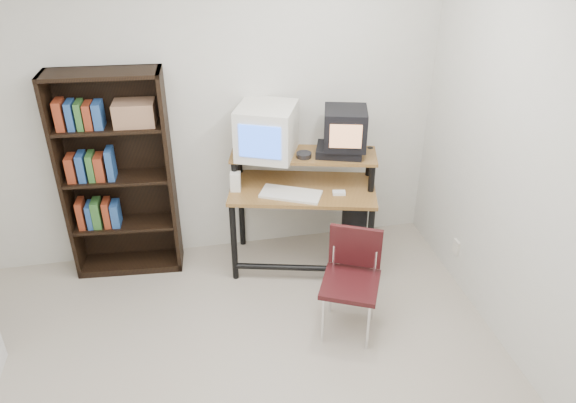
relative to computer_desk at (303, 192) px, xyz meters
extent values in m
cube|color=beige|center=(-0.81, 0.38, 0.62)|extent=(4.00, 0.01, 2.60)
cube|color=brown|center=(0.00, -0.02, 0.04)|extent=(1.27, 0.85, 0.03)
cube|color=brown|center=(0.02, 0.09, 0.29)|extent=(1.21, 0.62, 0.02)
cylinder|color=black|center=(-0.59, -0.13, -0.32)|extent=(0.05, 0.05, 0.72)
cylinder|color=black|center=(0.46, -0.40, -0.32)|extent=(0.05, 0.05, 0.72)
cylinder|color=black|center=(-0.47, 0.36, -0.19)|extent=(0.05, 0.05, 0.98)
cylinder|color=black|center=(0.58, 0.09, -0.19)|extent=(0.05, 0.05, 0.98)
cylinder|color=black|center=(-0.07, -0.26, -0.56)|extent=(1.06, 0.31, 0.05)
cube|color=silver|center=(-0.26, 0.16, 0.49)|extent=(0.57, 0.57, 0.41)
cube|color=blue|center=(-0.35, -0.05, 0.49)|extent=(0.30, 0.14, 0.26)
cube|color=black|center=(0.30, 0.02, 0.33)|extent=(0.42, 0.36, 0.08)
cube|color=black|center=(0.34, 0.03, 0.52)|extent=(0.40, 0.39, 0.31)
cube|color=tan|center=(0.30, -0.13, 0.52)|extent=(0.24, 0.07, 0.19)
cylinder|color=#26262B|center=(0.01, 0.03, 0.31)|extent=(0.16, 0.16, 0.05)
cube|color=silver|center=(-0.12, -0.12, 0.05)|extent=(0.51, 0.39, 0.03)
cube|color=black|center=(0.25, -0.19, 0.04)|extent=(0.26, 0.24, 0.01)
cube|color=white|center=(0.25, -0.18, 0.06)|extent=(0.11, 0.08, 0.03)
cube|color=silver|center=(-0.54, 0.04, 0.12)|extent=(0.09, 0.09, 0.17)
cube|color=black|center=(0.41, -0.14, -0.47)|extent=(0.32, 0.49, 0.42)
cube|color=black|center=(0.14, -0.91, -0.26)|extent=(0.52, 0.52, 0.04)
cube|color=black|center=(0.22, -0.75, -0.06)|extent=(0.35, 0.19, 0.32)
cylinder|color=silver|center=(-0.07, -0.99, -0.48)|extent=(0.02, 0.02, 0.40)
cylinder|color=silver|center=(0.22, -1.12, -0.48)|extent=(0.02, 0.02, 0.40)
cylinder|color=silver|center=(0.07, -0.70, -0.48)|extent=(0.02, 0.02, 0.40)
cylinder|color=silver|center=(0.36, -0.83, -0.48)|extent=(0.02, 0.02, 0.40)
cube|color=black|center=(-1.85, 0.24, 0.17)|extent=(0.05, 0.29, 1.71)
cube|color=black|center=(-1.03, 0.18, 0.17)|extent=(0.05, 0.29, 1.71)
cube|color=black|center=(-1.43, 0.34, 0.17)|extent=(0.85, 0.09, 1.71)
cube|color=black|center=(-1.44, 0.21, 1.01)|extent=(0.87, 0.35, 0.03)
cube|color=black|center=(-1.44, 0.21, -0.65)|extent=(0.87, 0.35, 0.06)
cube|color=black|center=(-1.44, 0.21, -0.26)|extent=(0.81, 0.33, 0.03)
cube|color=black|center=(-1.44, 0.21, 0.17)|extent=(0.81, 0.33, 0.02)
cube|color=black|center=(-1.44, 0.21, 0.60)|extent=(0.81, 0.33, 0.02)
cube|color=brown|center=(-1.24, 0.19, 0.70)|extent=(0.32, 0.23, 0.18)
cube|color=beige|center=(1.18, -0.47, -0.38)|extent=(0.02, 0.08, 0.12)
camera|label=1|loc=(-0.89, -3.87, 2.23)|focal=35.00mm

